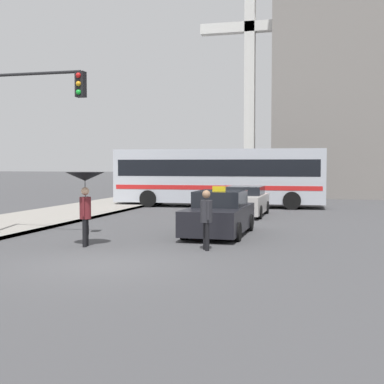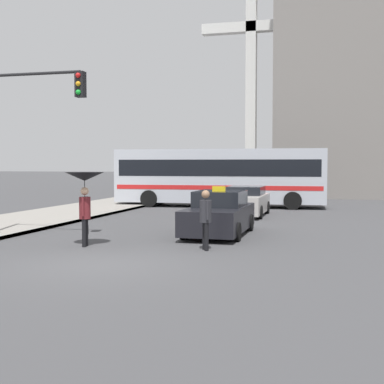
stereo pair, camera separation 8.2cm
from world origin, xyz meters
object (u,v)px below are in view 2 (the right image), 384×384
Objects in this scene: taxi at (219,215)px; sedan_red at (245,202)px; traffic_light at (27,118)px; city_bus at (220,175)px; pedestrian_with_umbrella at (85,186)px; pedestrian_man at (206,215)px; monument_cross at (251,62)px.

sedan_red is (-0.19, 6.97, -0.04)m from taxi.
city_bus is at bearing 76.35° from traffic_light.
traffic_light is at bearing 21.60° from taxi.
pedestrian_man is at bearing -96.67° from pedestrian_with_umbrella.
traffic_light reaches higher than pedestrian_man.
taxi is 1.02× the size of sedan_red.
taxi is at bearing -83.70° from monument_cross.
traffic_light is at bearing 55.37° from pedestrian_with_umbrella.
traffic_light is (-5.70, -9.31, 3.24)m from sedan_red.
city_bus is 7.03× the size of pedestrian_man.
pedestrian_with_umbrella is (-0.85, -15.43, -0.03)m from city_bus.
sedan_red is 2.01× the size of pedestrian_with_umbrella.
city_bus is at bearing -87.20° from monument_cross.
taxi is 3.35m from pedestrian_man.
traffic_light is (-2.61, 1.20, 2.12)m from pedestrian_with_umbrella.
pedestrian_with_umbrella is at bearing -5.48° from city_bus.
sedan_red is 0.22× the size of monument_cross.
pedestrian_man is (3.57, 0.21, -0.77)m from pedestrian_with_umbrella.
pedestrian_with_umbrella is at bearing 47.13° from taxi.
taxi is 2.05× the size of pedestrian_with_umbrella.
monument_cross is (-0.89, 18.11, 9.67)m from city_bus.
pedestrian_man reaches higher than sedan_red.
pedestrian_with_umbrella is at bearing -89.93° from monument_cross.
sedan_red is 10.32m from pedestrian_man.
traffic_light reaches higher than sedan_red.
monument_cross is (-3.61, 33.34, 10.47)m from pedestrian_man.
monument_cross reaches higher than pedestrian_with_umbrella.
pedestrian_with_umbrella is 0.11× the size of monument_cross.
monument_cross reaches higher than taxi.
pedestrian_man is (2.73, -15.23, -0.80)m from city_bus.
monument_cross reaches higher than traffic_light.
city_bus is 14.80m from traffic_light.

